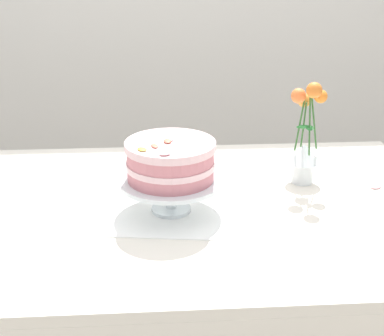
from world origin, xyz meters
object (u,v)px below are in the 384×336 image
Objects in this scene: layer_cake at (170,160)px; cake_stand at (171,184)px; dining_table at (206,237)px; flower_vase at (305,143)px.

cake_stand is at bearing 54.32° from layer_cake.
layer_cake is (-0.10, -0.01, 0.24)m from dining_table.
layer_cake is at bearing -156.65° from flower_vase.
cake_stand is at bearing -173.63° from dining_table.
dining_table is at bearing 6.37° from cake_stand.
flower_vase is (0.42, 0.18, 0.05)m from cake_stand.
flower_vase is at bearing 23.34° from cake_stand.
layer_cake reaches higher than dining_table.
layer_cake reaches higher than cake_stand.
layer_cake is 0.75× the size of flower_vase.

